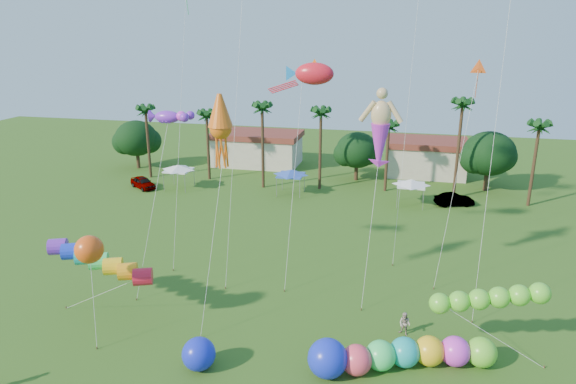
% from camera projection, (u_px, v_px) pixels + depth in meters
% --- Properties ---
extents(tree_line, '(69.46, 8.91, 11.00)m').
position_uv_depth(tree_line, '(377.00, 151.00, 64.96)').
color(tree_line, '#3A2819').
rests_on(tree_line, ground).
extents(buildings_row, '(35.00, 7.00, 4.00)m').
position_uv_depth(buildings_row, '(331.00, 155.00, 72.67)').
color(buildings_row, beige).
rests_on(buildings_row, ground).
extents(tent_row, '(31.00, 4.00, 0.60)m').
position_uv_depth(tent_row, '(290.00, 174.00, 60.39)').
color(tent_row, white).
rests_on(tent_row, ground).
extents(car_a, '(4.44, 3.82, 1.44)m').
position_uv_depth(car_a, '(143.00, 183.00, 63.98)').
color(car_a, '#4C4C54').
rests_on(car_a, ground).
extents(car_b, '(4.52, 2.74, 1.41)m').
position_uv_depth(car_b, '(454.00, 200.00, 57.58)').
color(car_b, '#4C4C54').
rests_on(car_b, ground).
extents(spectator_b, '(0.95, 0.87, 1.58)m').
position_uv_depth(spectator_b, '(405.00, 324.00, 33.06)').
color(spectator_b, '#AE9A91').
rests_on(spectator_b, ground).
extents(caterpillar_inflatable, '(10.98, 5.35, 2.28)m').
position_uv_depth(caterpillar_inflatable, '(395.00, 355.00, 29.63)').
color(caterpillar_inflatable, '#FF435C').
rests_on(caterpillar_inflatable, ground).
extents(blue_ball, '(1.96, 1.96, 1.96)m').
position_uv_depth(blue_ball, '(199.00, 354.00, 29.67)').
color(blue_ball, '#1826D9').
rests_on(blue_ball, ground).
extents(rainbow_tube, '(8.88, 2.84, 4.19)m').
position_uv_depth(rainbow_tube, '(114.00, 273.00, 33.69)').
color(rainbow_tube, red).
rests_on(rainbow_tube, ground).
extents(green_worm, '(9.62, 1.49, 3.99)m').
position_uv_depth(green_worm, '(440.00, 303.00, 30.73)').
color(green_worm, '#62D42F').
rests_on(green_worm, ground).
extents(orange_ball_kite, '(2.30, 2.30, 7.07)m').
position_uv_depth(orange_ball_kite, '(89.00, 250.00, 31.02)').
color(orange_ball_kite, '#E94E13').
rests_on(orange_ball_kite, ground).
extents(merman_kite, '(2.60, 4.81, 14.64)m').
position_uv_depth(merman_kite, '(380.00, 134.00, 35.93)').
color(merman_kite, tan).
rests_on(merman_kite, ground).
extents(fish_kite, '(4.64, 6.66, 16.65)m').
position_uv_depth(fish_kite, '(314.00, 74.00, 39.03)').
color(fish_kite, red).
rests_on(fish_kite, ground).
extents(squid_kite, '(1.72, 4.79, 15.21)m').
position_uv_depth(squid_kite, '(221.00, 128.00, 32.52)').
color(squid_kite, orange).
rests_on(squid_kite, ground).
extents(lobster_kite, '(3.57, 5.64, 13.47)m').
position_uv_depth(lobster_kite, '(167.00, 117.00, 37.56)').
color(lobster_kite, purple).
rests_on(lobster_kite, ground).
extents(delta_kite_red, '(2.57, 3.32, 16.91)m').
position_uv_depth(delta_kite_red, '(478.00, 71.00, 36.74)').
color(delta_kite_red, '#E65319').
rests_on(delta_kite_red, ground).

